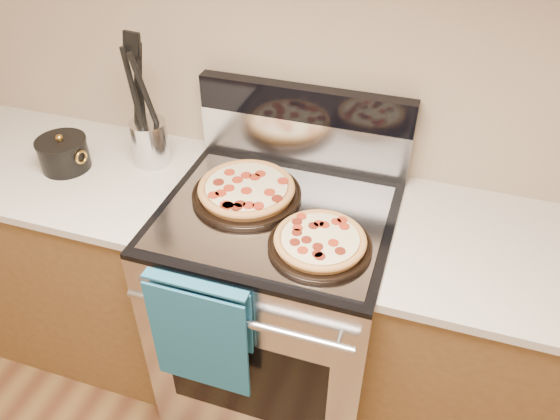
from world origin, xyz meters
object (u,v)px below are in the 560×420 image
(pepperoni_pizza_front, at_px, (320,242))
(utensil_crock, at_px, (150,142))
(range_body, at_px, (277,308))
(pepperoni_pizza_back, at_px, (247,191))
(saucepan, at_px, (64,155))

(pepperoni_pizza_front, height_order, utensil_crock, utensil_crock)
(utensil_crock, bearing_deg, range_body, -16.09)
(pepperoni_pizza_back, xyz_separation_m, saucepan, (-0.70, -0.02, 0.01))
(pepperoni_pizza_front, height_order, saucepan, saucepan)
(pepperoni_pizza_back, relative_size, pepperoni_pizza_front, 1.17)
(range_body, height_order, pepperoni_pizza_back, pepperoni_pizza_back)
(range_body, distance_m, saucepan, 0.97)
(utensil_crock, distance_m, saucepan, 0.31)
(range_body, distance_m, pepperoni_pizza_back, 0.52)
(saucepan, bearing_deg, pepperoni_pizza_front, -8.71)
(pepperoni_pizza_front, relative_size, saucepan, 1.78)
(range_body, distance_m, pepperoni_pizza_front, 0.54)
(utensil_crock, height_order, saucepan, utensil_crock)
(pepperoni_pizza_front, xyz_separation_m, utensil_crock, (-0.72, 0.28, 0.05))
(pepperoni_pizza_back, bearing_deg, pepperoni_pizza_front, -29.63)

